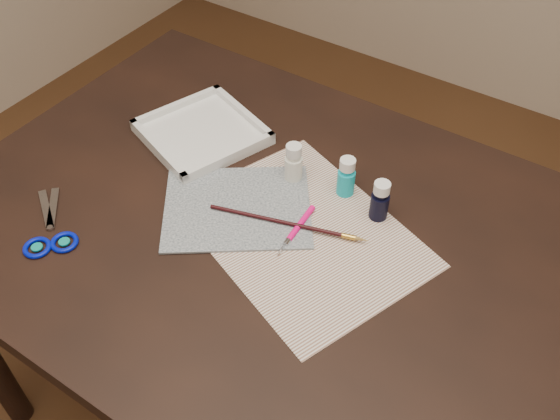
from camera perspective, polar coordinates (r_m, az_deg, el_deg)
The scene contains 11 objects.
ground at distance 1.81m, azimuth -0.00°, elevation -18.29°, with size 3.50×3.50×0.02m, color #422614.
table at distance 1.47m, azimuth -0.00°, elevation -11.67°, with size 1.30×0.90×0.75m, color black.
paper at distance 1.16m, azimuth 2.09°, elevation -2.13°, with size 0.43×0.33×0.00m, color silver.
canvas at distance 1.21m, azimuth -3.93°, elevation 0.25°, with size 0.28×0.22×0.00m, color black.
paint_bottle_white at distance 1.24m, azimuth 1.25°, elevation 4.32°, with size 0.04×0.04×0.09m, color white.
paint_bottle_cyan at distance 1.22m, azimuth 6.08°, elevation 3.05°, with size 0.04×0.04×0.09m, color #11AFC5.
paint_bottle_navy at distance 1.18m, azimuth 9.13°, elevation 0.86°, with size 0.04×0.04×0.09m, color black.
paintbrush at distance 1.17m, azimuth 0.74°, elevation -1.22°, with size 0.31×0.01×0.01m, color black, non-canonical shape.
craft_knife at distance 1.16m, azimuth 1.38°, elevation -1.94°, with size 0.14×0.01×0.01m, color #FF0978, non-canonical shape.
scissors at distance 1.26m, azimuth -20.63°, elevation -1.03°, with size 0.20×0.10×0.01m, color silver, non-canonical shape.
palette_tray at distance 1.37m, azimuth -7.15°, elevation 7.11°, with size 0.23×0.23×0.03m, color white.
Camera 1 is at (0.44, -0.66, 1.61)m, focal length 40.00 mm.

